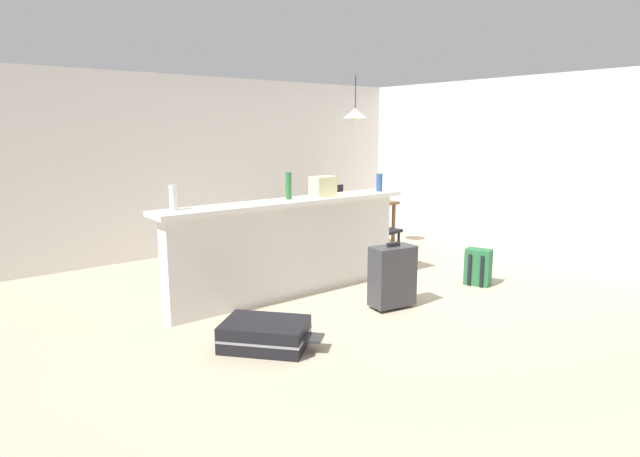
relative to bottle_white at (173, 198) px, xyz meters
The scene contains 16 objects.
ground_plane 2.42m from the bottle_white, 15.21° to the right, with size 13.00×13.00×0.05m, color #BCAD8E.
wall_back 3.22m from the bottle_white, 50.74° to the left, with size 6.60×0.10×2.50m, color silver.
wall_right 5.10m from the bottle_white, ahead, with size 0.10×6.00×2.50m, color silver.
partition_half_wall 1.41m from the bottle_white, ahead, with size 2.80×0.20×0.99m, color silver.
bar_countertop 1.25m from the bottle_white, ahead, with size 2.96×0.40×0.05m, color white.
bottle_white is the anchor object (origin of this frame).
bottle_green 1.27m from the bottle_white, ahead, with size 0.07×0.07×0.28m, color #2D6B38.
bottle_blue 2.52m from the bottle_white, ahead, with size 0.07×0.07×0.21m, color #284C89.
grocery_bag 1.70m from the bottle_white, ahead, with size 0.26×0.18×0.22m, color beige.
dining_table 3.33m from the bottle_white, 17.96° to the left, with size 1.10×0.80×0.74m.
dining_chair_near_partition 3.13m from the bottle_white, ahead, with size 0.45×0.45×0.93m.
dining_chair_far_side 3.61m from the bottle_white, 26.78° to the left, with size 0.48×0.48×0.93m.
pendant_lamp 3.48m from the bottle_white, 18.48° to the left, with size 0.34×0.34×0.63m.
suitcase_flat_black 1.53m from the bottle_white, 75.79° to the right, with size 0.82×0.85×0.22m.
backpack_green 3.49m from the bottle_white, 19.21° to the right, with size 0.30×0.32×0.42m.
suitcase_upright_charcoal 2.24m from the bottle_white, 30.18° to the right, with size 0.47×0.31×0.67m.
Camera 1 is at (-3.99, -4.05, 1.78)m, focal length 29.83 mm.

